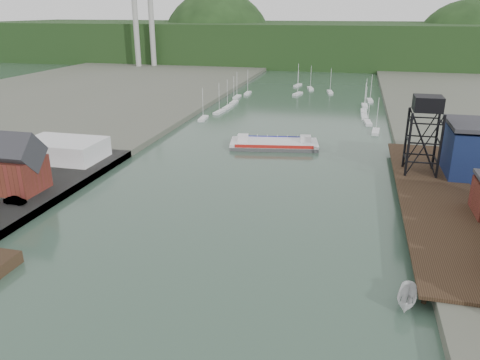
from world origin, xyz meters
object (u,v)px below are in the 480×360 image
at_px(lift_tower, 427,108).
at_px(chain_ferry, 274,144).
at_px(harbor_building, 10,168).
at_px(motorboat, 407,299).

bearing_deg(lift_tower, chain_ferry, 151.17).
relative_size(harbor_building, chain_ferry, 0.51).
height_order(harbor_building, motorboat, harbor_building).
xyz_separation_m(harbor_building, lift_tower, (77.00, 28.00, 9.56)).
height_order(harbor_building, lift_tower, lift_tower).
bearing_deg(motorboat, lift_tower, 94.14).
distance_m(harbor_building, motorboat, 73.57).
bearing_deg(chain_ferry, motorboat, -76.64).
relative_size(lift_tower, chain_ferry, 0.67).
relative_size(harbor_building, lift_tower, 0.76).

